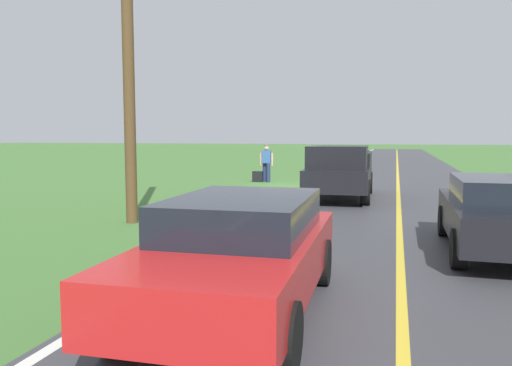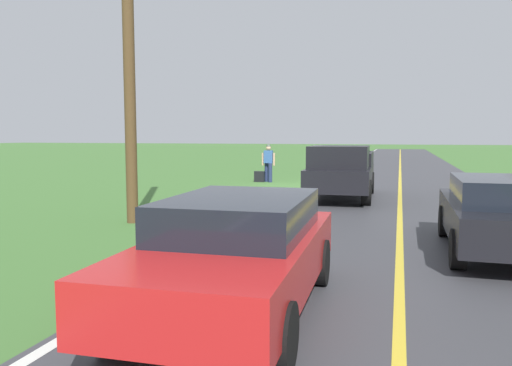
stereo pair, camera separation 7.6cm
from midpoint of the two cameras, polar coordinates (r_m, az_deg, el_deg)
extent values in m
plane|color=#427033|center=(21.53, 4.22, -0.34)|extent=(200.00, 200.00, 0.00)
cube|color=#3D3D42|center=(21.09, 16.09, -0.66)|extent=(7.27, 120.00, 0.00)
cube|color=silver|center=(21.36, 6.79, -0.40)|extent=(0.16, 117.60, 0.00)
cube|color=gold|center=(21.09, 16.09, -0.65)|extent=(0.14, 117.60, 0.00)
cylinder|color=navy|center=(23.17, 1.72, 1.17)|extent=(0.18, 0.18, 0.88)
cylinder|color=navy|center=(23.45, 1.29, 1.22)|extent=(0.18, 0.18, 0.88)
cube|color=#335999|center=(23.27, 1.51, 2.99)|extent=(0.42, 0.29, 0.58)
sphere|color=tan|center=(23.25, 1.51, 3.99)|extent=(0.23, 0.23, 0.23)
sphere|color=#4C564C|center=(23.25, 1.51, 4.17)|extent=(0.20, 0.20, 0.20)
cube|color=black|center=(23.46, 1.59, 3.08)|extent=(0.33, 0.22, 0.44)
cylinder|color=tan|center=(23.21, 2.13, 2.71)|extent=(0.10, 0.10, 0.58)
cylinder|color=tan|center=(23.30, 0.87, 2.72)|extent=(0.10, 0.10, 0.58)
cube|color=black|center=(23.35, 0.47, 0.73)|extent=(0.47, 0.24, 0.50)
cube|color=black|center=(17.70, 9.84, 0.77)|extent=(2.14, 5.45, 0.70)
cube|color=black|center=(16.47, 9.54, 2.91)|extent=(1.89, 2.21, 0.72)
cube|color=black|center=(16.47, 9.54, 3.16)|extent=(1.71, 1.34, 0.43)
cube|color=black|center=(18.69, 13.02, 2.73)|extent=(0.18, 3.03, 0.45)
cube|color=black|center=(18.83, 7.28, 2.84)|extent=(0.18, 3.03, 0.45)
cube|color=black|center=(20.24, 10.47, 2.97)|extent=(1.84, 0.15, 0.45)
cylinder|color=black|center=(15.94, 12.53, -1.05)|extent=(0.32, 0.81, 0.80)
cylinder|color=black|center=(16.10, 6.11, -0.88)|extent=(0.32, 0.81, 0.80)
cylinder|color=black|center=(19.22, 12.88, 0.04)|extent=(0.32, 0.81, 0.80)
cylinder|color=black|center=(19.36, 7.54, 0.16)|extent=(0.32, 0.81, 0.80)
cube|color=red|center=(6.21, -1.93, -8.81)|extent=(1.97, 4.45, 0.62)
cube|color=black|center=(6.29, -1.44, -3.60)|extent=(1.69, 2.42, 0.46)
cylinder|color=black|center=(4.82, 3.26, -16.99)|extent=(0.26, 0.67, 0.66)
cylinder|color=black|center=(5.38, -15.31, -14.72)|extent=(0.26, 0.67, 0.66)
cylinder|color=black|center=(7.45, 7.49, -8.88)|extent=(0.26, 0.67, 0.66)
cylinder|color=black|center=(7.83, -5.01, -8.15)|extent=(0.26, 0.67, 0.66)
cube|color=black|center=(10.27, 26.15, -3.67)|extent=(1.89, 4.42, 0.62)
cube|color=black|center=(10.01, 26.47, -0.79)|extent=(1.65, 2.39, 0.46)
cylinder|color=black|center=(11.59, 20.80, -4.04)|extent=(0.25, 0.66, 0.66)
cylinder|color=black|center=(8.84, 22.15, -6.95)|extent=(0.25, 0.66, 0.66)
cylinder|color=brown|center=(12.88, -14.04, 14.02)|extent=(0.28, 0.28, 8.25)
camera|label=1|loc=(0.04, -89.80, 0.02)|focal=35.32mm
camera|label=2|loc=(0.04, 90.20, -0.02)|focal=35.32mm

